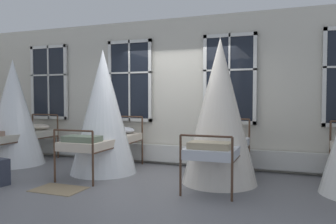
% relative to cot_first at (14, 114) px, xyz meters
% --- Properties ---
extents(ground, '(21.63, 21.63, 0.00)m').
position_rel_cot_first_xyz_m(ground, '(3.38, -0.13, -1.11)').
color(ground, slate).
extents(back_wall_with_windows, '(11.82, 0.10, 3.16)m').
position_rel_cot_first_xyz_m(back_wall_with_windows, '(3.38, 1.24, 0.48)').
color(back_wall_with_windows, beige).
rests_on(back_wall_with_windows, ground).
extents(window_bank, '(7.82, 0.10, 2.68)m').
position_rel_cot_first_xyz_m(window_bank, '(3.38, 1.12, -0.09)').
color(window_bank, black).
rests_on(window_bank, ground).
extents(cot_first, '(1.29, 1.99, 2.29)m').
position_rel_cot_first_xyz_m(cot_first, '(0.00, 0.00, 0.00)').
color(cot_first, '#4C3323').
rests_on(cot_first, ground).
extents(cot_second, '(1.29, 1.99, 2.39)m').
position_rel_cot_first_xyz_m(cot_second, '(2.26, -0.00, 0.05)').
color(cot_second, '#4C3323').
rests_on(cot_second, ground).
extents(cot_third, '(1.29, 1.99, 2.49)m').
position_rel_cot_first_xyz_m(cot_third, '(4.55, 0.01, 0.10)').
color(cot_third, '#4C3323').
rests_on(cot_third, ground).
extents(rug_second, '(0.80, 0.56, 0.01)m').
position_rel_cot_first_xyz_m(rug_second, '(2.25, -1.34, -1.10)').
color(rug_second, '#8E7A5B').
rests_on(rug_second, ground).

